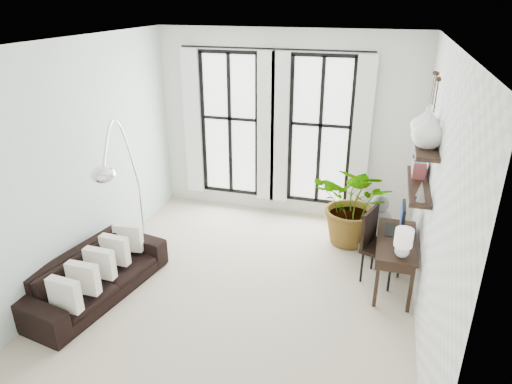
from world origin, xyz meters
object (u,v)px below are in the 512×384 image
at_px(sofa, 95,275).
at_px(buddha, 377,229).
at_px(desk, 397,243).
at_px(desk_chair, 377,241).
at_px(plant, 355,204).
at_px(arc_lamp, 120,154).

bearing_deg(sofa, buddha, -48.18).
height_order(desk, desk_chair, desk).
xyz_separation_m(sofa, buddha, (3.49, 2.16, 0.10)).
bearing_deg(sofa, desk, -61.43).
height_order(sofa, plant, plant).
distance_m(sofa, desk_chair, 3.79).
relative_size(arc_lamp, buddha, 2.37).
relative_size(desk, desk_chair, 1.17).
relative_size(sofa, desk_chair, 1.99).
bearing_deg(sofa, plant, -43.06).
xyz_separation_m(sofa, plant, (3.12, 2.34, 0.38)).
distance_m(desk, desk_chair, 0.32).
xyz_separation_m(plant, arc_lamp, (-3.02, -1.60, 1.06)).
bearing_deg(desk, sofa, -161.52).
distance_m(plant, desk, 1.25).
distance_m(plant, buddha, 0.50).
height_order(sofa, arc_lamp, arc_lamp).
bearing_deg(sofa, arc_lamp, 2.28).
bearing_deg(desk_chair, sofa, -138.88).
bearing_deg(plant, desk, -60.19).
relative_size(plant, buddha, 1.45).
relative_size(desk_chair, arc_lamp, 0.46).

